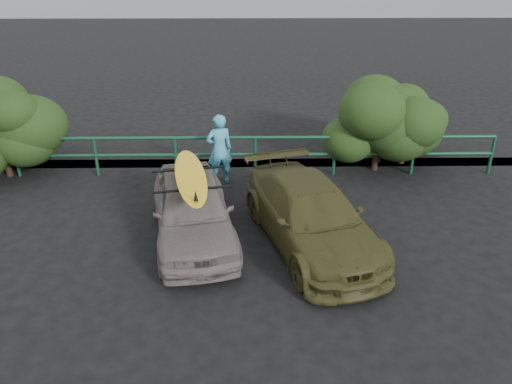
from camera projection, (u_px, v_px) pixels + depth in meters
ground at (199, 295)px, 8.25m from camera, size 80.00×80.00×0.00m
ocean at (241, 0)px, 62.41m from camera, size 200.00×200.00×0.00m
guardrail at (215, 156)px, 12.54m from camera, size 14.00×0.08×1.04m
shrub_left at (26, 131)px, 12.60m from camera, size 3.20×2.40×2.14m
shrub_right at (411, 125)px, 12.79m from camera, size 3.20×2.40×2.28m
sedan at (193, 210)px, 9.65m from camera, size 2.15×3.91×1.26m
olive_vehicle at (311, 216)px, 9.48m from camera, size 2.82×4.49×1.21m
man at (219, 149)px, 11.97m from camera, size 0.73×0.59×1.73m
roof_rack at (191, 179)px, 9.37m from camera, size 1.58×1.24×0.05m
surfboard at (190, 176)px, 9.34m from camera, size 1.07×2.81×0.08m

